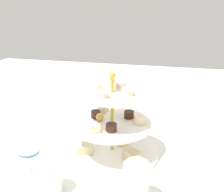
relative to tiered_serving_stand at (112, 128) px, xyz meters
The scene contains 8 objects.
ground_plane 0.08m from the tiered_serving_stand, 164.32° to the right, with size 2.40×2.40×0.00m, color silver.
tiered_serving_stand is the anchor object (origin of this frame).
water_glass_tall_right 0.23m from the tiered_serving_stand, 11.65° to the left, with size 0.07×0.07×0.12m, color silver.
water_glass_short_left 0.23m from the tiered_serving_stand, 151.66° to the left, with size 0.06×0.06×0.08m, color silver.
teacup_with_saucer 0.25m from the tiered_serving_stand, 120.67° to the left, with size 0.09×0.09×0.05m.
butter_knife_left 0.29m from the tiered_serving_stand, 68.68° to the right, with size 0.17×0.01×0.00m, color silver.
butter_knife_right 0.29m from the tiered_serving_stand, 74.80° to the left, with size 0.17×0.01×0.00m, color silver.
water_glass_mid_back 0.21m from the tiered_serving_stand, 151.19° to the right, with size 0.06×0.06×0.09m, color silver.
Camera 1 is at (-0.66, -0.16, 0.43)m, focal length 40.81 mm.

